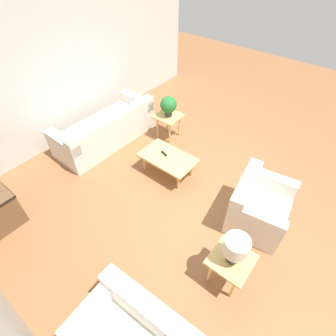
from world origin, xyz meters
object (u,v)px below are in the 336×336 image
side_table_lamp (230,262)px  table_lamp (236,248)px  coffee_table (168,159)px  side_table_plant (168,119)px  sofa (107,130)px  potted_plant (168,105)px  armchair (257,207)px

side_table_lamp → table_lamp: size_ratio=1.25×
coffee_table → side_table_lamp: (-1.89, 1.11, 0.10)m
coffee_table → side_table_lamp: bearing=149.6°
coffee_table → side_table_plant: side_table_plant is taller
sofa → side_table_plant: bearing=137.4°
sofa → side_table_plant: sofa is taller
table_lamp → coffee_table: bearing=-30.4°
potted_plant → table_lamp: (-2.59, 2.01, 0.03)m
side_table_lamp → table_lamp: table_lamp is taller
coffee_table → side_table_plant: bearing=-52.0°
sofa → potted_plant: (-0.91, -0.96, 0.49)m
side_table_lamp → table_lamp: bearing=-56.3°
potted_plant → coffee_table: bearing=128.0°
coffee_table → sofa: bearing=1.9°
armchair → table_lamp: size_ratio=2.56×
sofa → table_lamp: bearing=74.4°
side_table_plant → coffee_table: bearing=128.0°
side_table_plant → table_lamp: table_lamp is taller
armchair → potted_plant: (2.46, -0.88, 0.46)m
side_table_lamp → coffee_table: bearing=-30.4°
armchair → potted_plant: size_ratio=2.57×
coffee_table → potted_plant: bearing=-52.0°
table_lamp → potted_plant: bearing=-37.8°
armchair → table_lamp: 1.24m
sofa → coffee_table: (-1.62, -0.05, 0.06)m
sofa → side_table_plant: size_ratio=4.08×
potted_plant → table_lamp: table_lamp is taller
sofa → coffee_table: size_ratio=2.16×
sofa → coffee_table: sofa is taller
armchair → side_table_lamp: size_ratio=2.04×
potted_plant → sofa: bearing=46.2°
armchair → side_table_lamp: armchair is taller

